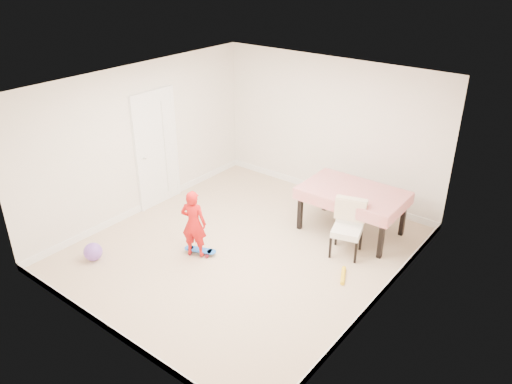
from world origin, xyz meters
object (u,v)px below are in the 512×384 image
Objects in this scene: balloon at (93,252)px; skateboard at (200,252)px; dining_table at (351,211)px; dining_chair at (347,229)px; child at (194,225)px.

skateboard is at bearing 43.55° from balloon.
dining_chair reaches higher than dining_table.
skateboard is 1.62m from balloon.
skateboard is 1.85× the size of balloon.
dining_chair reaches higher than balloon.
dining_table is 5.85× the size of balloon.
dining_table is 1.86× the size of dining_chair.
dining_chair is at bearing 40.35° from balloon.
balloon is at bearing 19.35° from child.
dining_chair is 0.82× the size of child.
balloon is (-1.17, -1.11, 0.10)m from skateboard.
child reaches higher than balloon.
child is (-0.02, -0.08, 0.50)m from skateboard.
dining_table is 3.17× the size of skateboard.
child is (-1.79, -1.47, 0.10)m from dining_chair.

